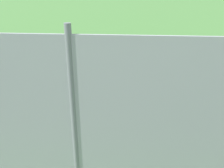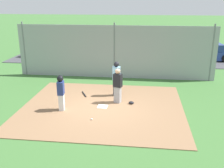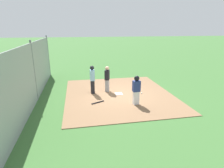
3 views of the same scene
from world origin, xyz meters
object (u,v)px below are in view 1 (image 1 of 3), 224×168
at_px(umpire, 85,89).
at_px(catcher_mask, 69,98).
at_px(home_plate, 106,95).
at_px(catcher, 85,79).
at_px(runner, 153,69).
at_px(baseball_bat, 138,115).
at_px(baseball, 115,80).

relative_size(umpire, catcher_mask, 7.23).
height_order(home_plate, catcher, catcher).
relative_size(home_plate, catcher, 0.27).
bearing_deg(home_plate, runner, 17.63).
xyz_separation_m(home_plate, catcher_mask, (-1.27, -0.49, 0.05)).
bearing_deg(baseball_bat, catcher_mask, -136.83).
relative_size(home_plate, runner, 0.28).
height_order(runner, baseball, runner).
relative_size(catcher, runner, 1.04).
bearing_deg(catcher_mask, home_plate, 21.19).
distance_m(umpire, baseball, 3.16).
bearing_deg(umpire, runner, -47.70).
bearing_deg(home_plate, catcher_mask, -158.81).
bearing_deg(catcher, home_plate, -25.19).
bearing_deg(baseball, catcher, -112.75).
bearing_deg(baseball, catcher_mask, -128.33).
height_order(umpire, baseball_bat, umpire).
xyz_separation_m(runner, baseball, (-1.50, 0.85, -0.85)).
bearing_deg(baseball_bat, baseball, 172.65).
height_order(home_plate, baseball, baseball).
bearing_deg(runner, home_plate, 10.76).
relative_size(catcher, umpire, 0.94).
xyz_separation_m(catcher, baseball, (0.85, 2.02, -0.81)).
bearing_deg(baseball, umpire, -103.05).
bearing_deg(runner, baseball, -36.62).
bearing_deg(baseball_bat, umpire, -111.34).
bearing_deg(baseball_bat, home_plate, -166.55).
height_order(umpire, runner, umpire).
distance_m(home_plate, catcher, 1.21).
bearing_deg(runner, umpire, 37.12).
relative_size(runner, baseball_bat, 2.01).
distance_m(baseball_bat, catcher_mask, 2.62).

